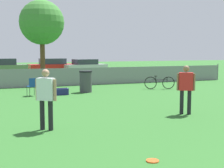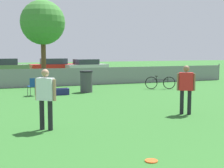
% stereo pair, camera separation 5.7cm
% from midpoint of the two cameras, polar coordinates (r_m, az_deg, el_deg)
% --- Properties ---
extents(fence_backline, '(23.12, 0.07, 1.21)m').
position_cam_midpoint_polar(fence_backline, '(19.48, -8.09, 1.28)').
color(fence_backline, gray).
rests_on(fence_backline, ground_plane).
extents(tree_near_pole, '(2.95, 2.95, 5.52)m').
position_cam_midpoint_polar(tree_near_pole, '(21.55, -12.47, 10.86)').
color(tree_near_pole, brown).
rests_on(tree_near_pole, ground_plane).
extents(player_thrower_red, '(0.53, 0.43, 1.66)m').
position_cam_midpoint_polar(player_thrower_red, '(10.82, 13.52, -0.36)').
color(player_thrower_red, black).
rests_on(player_thrower_red, ground_plane).
extents(player_receiver_white, '(0.51, 0.45, 1.66)m').
position_cam_midpoint_polar(player_receiver_white, '(8.60, -11.85, -1.93)').
color(player_receiver_white, black).
rests_on(player_receiver_white, ground_plane).
extents(frisbee_disc, '(0.25, 0.25, 0.03)m').
position_cam_midpoint_polar(frisbee_disc, '(6.30, 7.46, -13.75)').
color(frisbee_disc, '#E5591E').
rests_on(frisbee_disc, ground_plane).
extents(folding_chair_sideline, '(0.51, 0.51, 0.87)m').
position_cam_midpoint_polar(folding_chair_sideline, '(15.39, -14.13, -0.21)').
color(folding_chair_sideline, '#333338').
rests_on(folding_chair_sideline, ground_plane).
extents(bicycle_sideline, '(1.64, 0.66, 0.76)m').
position_cam_midpoint_polar(bicycle_sideline, '(17.87, 8.92, 0.25)').
color(bicycle_sideline, black).
rests_on(bicycle_sideline, ground_plane).
extents(trash_bin, '(0.67, 0.67, 1.13)m').
position_cam_midpoint_polar(trash_bin, '(16.34, -4.62, 0.47)').
color(trash_bin, '#3F3F44').
rests_on(trash_bin, ground_plane).
extents(gear_bag_sideline, '(0.70, 0.39, 0.34)m').
position_cam_midpoint_polar(gear_bag_sideline, '(15.53, -9.11, -1.38)').
color(gear_bag_sideline, navy).
rests_on(gear_bag_sideline, ground_plane).
extents(parked_car_olive, '(4.38, 2.48, 1.50)m').
position_cam_midpoint_polar(parked_car_olive, '(29.13, -19.19, 2.90)').
color(parked_car_olive, black).
rests_on(parked_car_olive, ground_plane).
extents(parked_car_red, '(4.65, 2.16, 1.44)m').
position_cam_midpoint_polar(parked_car_red, '(30.76, -10.54, 3.22)').
color(parked_car_red, black).
rests_on(parked_car_red, ground_plane).
extents(parked_car_silver, '(4.47, 2.41, 1.36)m').
position_cam_midpoint_polar(parked_car_silver, '(30.81, -4.69, 3.24)').
color(parked_car_silver, black).
rests_on(parked_car_silver, ground_plane).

